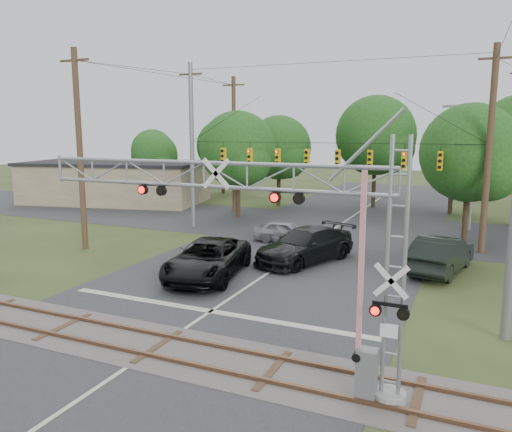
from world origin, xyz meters
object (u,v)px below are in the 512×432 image
at_px(crossing_gantry, 272,230).
at_px(commercial_building, 116,182).
at_px(pickup_black, 208,259).
at_px(sedan_silver, 286,231).
at_px(streetlight, 471,160).
at_px(car_dark, 305,245).
at_px(traffic_signal_span, 336,151).

relative_size(crossing_gantry, commercial_building, 0.61).
xyz_separation_m(pickup_black, sedan_silver, (0.72, 8.58, -0.20)).
distance_m(crossing_gantry, pickup_black, 10.75).
relative_size(commercial_building, streetlight, 2.09).
relative_size(crossing_gantry, car_dark, 1.81).
relative_size(traffic_signal_span, sedan_silver, 4.84).
xyz_separation_m(traffic_signal_span, pickup_black, (-3.25, -10.48, -4.74)).
distance_m(traffic_signal_span, pickup_black, 11.95).
distance_m(car_dark, commercial_building, 27.63).
xyz_separation_m(sedan_silver, commercial_building, (-21.26, 9.80, 1.29)).
height_order(pickup_black, car_dark, car_dark).
relative_size(pickup_black, streetlight, 0.72).
distance_m(pickup_black, commercial_building, 27.59).
bearing_deg(traffic_signal_span, pickup_black, -107.23).
bearing_deg(traffic_signal_span, car_dark, -89.11).
bearing_deg(pickup_black, sedan_silver, 74.79).
relative_size(sedan_silver, commercial_building, 0.22).
xyz_separation_m(crossing_gantry, commercial_building, (-27.03, 26.25, -2.30)).
relative_size(crossing_gantry, pickup_black, 1.77).
bearing_deg(sedan_silver, streetlight, -55.32).
bearing_deg(pickup_black, commercial_building, 127.75).
relative_size(traffic_signal_span, commercial_building, 1.06).
distance_m(sedan_silver, commercial_building, 23.45).
bearing_deg(streetlight, pickup_black, -122.53).
bearing_deg(commercial_building, crossing_gantry, -56.10).
distance_m(pickup_black, car_dark, 5.63).
bearing_deg(commercial_building, car_dark, -42.02).
bearing_deg(crossing_gantry, streetlight, 79.90).
bearing_deg(crossing_gantry, car_dark, 104.20).
bearing_deg(streetlight, car_dark, -121.06).
bearing_deg(streetlight, commercial_building, 177.79).
bearing_deg(sedan_silver, traffic_signal_span, -58.48).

